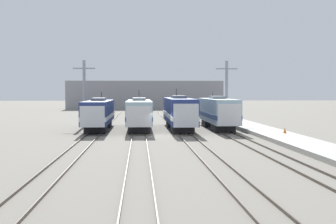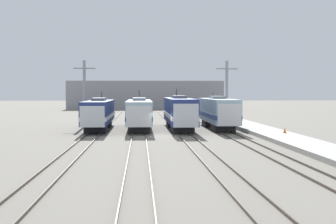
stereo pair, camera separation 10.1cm
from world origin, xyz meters
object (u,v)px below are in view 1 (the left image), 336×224
at_px(locomotive_far_left, 99,114).
at_px(catenary_tower_right, 227,92).
at_px(locomotive_center_right, 179,112).
at_px(locomotive_far_right, 218,112).
at_px(traffic_cone, 285,130).
at_px(locomotive_center_left, 139,113).
at_px(catenary_tower_left, 84,92).

height_order(locomotive_far_left, catenary_tower_right, catenary_tower_right).
xyz_separation_m(locomotive_center_right, catenary_tower_right, (7.05, 5.72, 2.48)).
relative_size(locomotive_far_right, traffic_cone, 28.85).
xyz_separation_m(locomotive_center_left, catenary_tower_right, (12.07, 5.27, 2.61)).
distance_m(catenary_tower_left, traffic_cone, 27.95).
distance_m(locomotive_far_left, catenary_tower_left, 6.67).
xyz_separation_m(locomotive_center_left, traffic_cone, (15.37, -10.40, -1.36)).
relative_size(locomotive_center_right, catenary_tower_right, 2.05).
distance_m(locomotive_center_right, locomotive_far_right, 5.10).
height_order(locomotive_center_right, locomotive_far_right, locomotive_center_right).
height_order(locomotive_center_right, traffic_cone, locomotive_center_right).
distance_m(locomotive_far_right, catenary_tower_left, 18.30).
bearing_deg(catenary_tower_right, locomotive_far_right, -112.92).
relative_size(locomotive_center_left, locomotive_far_right, 1.06).
height_order(locomotive_center_left, locomotive_center_right, locomotive_center_right).
xyz_separation_m(locomotive_far_left, traffic_cone, (20.39, -10.03, -1.36)).
bearing_deg(locomotive_center_left, locomotive_center_right, -5.12).
bearing_deg(locomotive_center_left, catenary_tower_left, 144.65).
distance_m(locomotive_center_left, traffic_cone, 18.60).
bearing_deg(locomotive_center_right, catenary_tower_left, 155.32).
distance_m(locomotive_center_left, locomotive_far_right, 10.05).
height_order(catenary_tower_right, traffic_cone, catenary_tower_right).
xyz_separation_m(locomotive_far_right, catenary_tower_right, (2.03, 4.81, 2.51)).
bearing_deg(catenary_tower_right, traffic_cone, -78.12).
xyz_separation_m(locomotive_far_left, catenary_tower_right, (17.09, 5.64, 2.61)).
bearing_deg(locomotive_center_right, locomotive_center_left, 174.88).
height_order(locomotive_far_left, traffic_cone, locomotive_far_left).
relative_size(locomotive_center_right, locomotive_far_right, 1.11).
distance_m(locomotive_far_right, catenary_tower_right, 5.80).
bearing_deg(traffic_cone, catenary_tower_right, 101.88).
bearing_deg(catenary_tower_left, locomotive_center_left, -35.35).
bearing_deg(locomotive_center_left, locomotive_far_right, 2.64).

